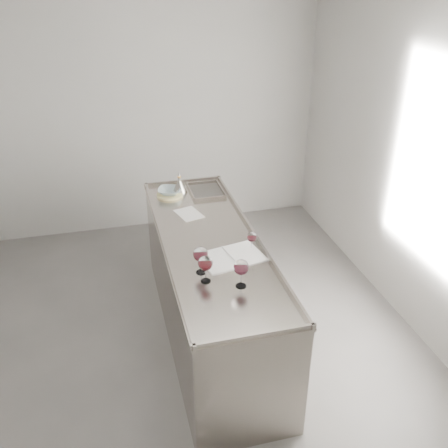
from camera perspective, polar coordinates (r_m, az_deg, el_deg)
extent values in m
cube|color=#53504E|center=(4.23, -7.40, -15.96)|extent=(4.50, 5.00, 0.02)
cube|color=#A09E9B|center=(5.76, -11.75, 12.27)|extent=(4.50, 0.02, 2.80)
cube|color=#A09E9B|center=(4.22, 23.33, 4.71)|extent=(0.02, 5.00, 2.80)
cube|color=gray|center=(4.21, -1.56, -7.53)|extent=(0.75, 2.40, 0.92)
cube|color=gray|center=(3.96, -1.64, -1.99)|extent=(0.77, 2.42, 0.02)
cube|color=gray|center=(3.00, 3.57, -12.63)|extent=(0.77, 0.02, 0.03)
cube|color=gray|center=(5.00, -4.71, 4.89)|extent=(0.77, 0.02, 0.03)
cube|color=gray|center=(3.89, -6.89, -2.33)|extent=(0.02, 2.42, 0.03)
cube|color=gray|center=(4.03, 3.42, -1.04)|extent=(0.02, 2.42, 0.03)
cube|color=#595654|center=(4.79, -2.07, 3.66)|extent=(0.30, 0.38, 0.01)
cylinder|color=white|center=(3.47, -2.10, -6.51)|extent=(0.07, 0.07, 0.00)
cylinder|color=white|center=(3.44, -2.11, -5.82)|extent=(0.01, 0.01, 0.10)
ellipsoid|color=white|center=(3.39, -2.14, -4.49)|extent=(0.10, 0.10, 0.11)
cylinder|color=#35070A|center=(3.40, -2.13, -4.82)|extent=(0.07, 0.07, 0.02)
cylinder|color=white|center=(3.56, -2.64, -5.51)|extent=(0.07, 0.07, 0.00)
cylinder|color=white|center=(3.54, -2.66, -4.81)|extent=(0.01, 0.01, 0.10)
ellipsoid|color=white|center=(3.48, -2.69, -3.47)|extent=(0.10, 0.10, 0.11)
cylinder|color=#390710|center=(3.50, -2.68, -3.80)|extent=(0.08, 0.08, 0.02)
cylinder|color=white|center=(3.42, 1.95, -7.06)|extent=(0.07, 0.07, 0.00)
cylinder|color=white|center=(3.39, 1.96, -6.35)|extent=(0.01, 0.01, 0.10)
ellipsoid|color=white|center=(3.34, 1.99, -4.97)|extent=(0.11, 0.11, 0.11)
cylinder|color=#330711|center=(3.35, 1.98, -5.31)|extent=(0.08, 0.08, 0.02)
cylinder|color=white|center=(3.82, 3.15, -2.98)|extent=(0.06, 0.06, 0.00)
cylinder|color=white|center=(3.80, 3.17, -2.45)|extent=(0.01, 0.01, 0.08)
ellipsoid|color=white|center=(3.77, 3.20, -1.47)|extent=(0.08, 0.08, 0.08)
cylinder|color=#32060C|center=(3.77, 3.19, -1.71)|extent=(0.06, 0.06, 0.02)
cube|color=white|center=(3.68, -0.79, -4.24)|extent=(0.29, 0.36, 0.01)
cube|color=white|center=(3.77, 2.45, -3.40)|extent=(0.29, 0.36, 0.01)
cylinder|color=white|center=(3.72, 0.85, -3.73)|extent=(0.08, 0.32, 0.01)
cube|color=silver|center=(4.37, -4.02, 1.18)|extent=(0.25, 0.30, 0.00)
cylinder|color=beige|center=(4.73, -6.21, 3.36)|extent=(0.32, 0.32, 0.02)
imported|color=#8A9DA0|center=(4.71, -6.23, 3.76)|extent=(0.27, 0.27, 0.05)
cone|color=gray|center=(4.76, -5.10, 4.28)|extent=(0.15, 0.15, 0.12)
cylinder|color=gray|center=(4.73, -5.14, 5.15)|extent=(0.03, 0.03, 0.03)
cylinder|color=#B47C32|center=(4.72, -5.15, 5.41)|extent=(0.04, 0.04, 0.02)
cone|color=gray|center=(4.71, -5.17, 5.73)|extent=(0.02, 0.02, 0.04)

